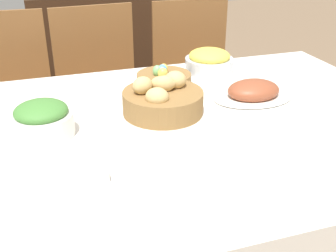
{
  "coord_description": "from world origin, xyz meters",
  "views": [
    {
      "loc": [
        -0.31,
        -1.13,
        1.36
      ],
      "look_at": [
        0.03,
        -0.09,
        0.81
      ],
      "focal_mm": 45.0,
      "sensor_mm": 36.0,
      "label": 1
    }
  ],
  "objects": [
    {
      "name": "dining_table",
      "position": [
        0.0,
        0.0,
        0.39
      ],
      "size": [
        1.85,
        1.14,
        0.77
      ],
      "color": "white",
      "rests_on": "ground"
    },
    {
      "name": "chair_far_right",
      "position": [
        0.5,
        0.89,
        0.52
      ],
      "size": [
        0.44,
        0.44,
        0.97
      ],
      "rotation": [
        0.0,
        0.0,
        -0.05
      ],
      "color": "brown",
      "rests_on": "ground"
    },
    {
      "name": "chair_far_left",
      "position": [
        -0.47,
        0.89,
        0.52
      ],
      "size": [
        0.44,
        0.44,
        0.97
      ],
      "rotation": [
        0.0,
        0.0,
        -0.06
      ],
      "color": "brown",
      "rests_on": "ground"
    },
    {
      "name": "chair_far_center",
      "position": [
        -0.02,
        0.89,
        0.52
      ],
      "size": [
        0.45,
        0.45,
        0.97
      ],
      "rotation": [
        0.0,
        0.0,
        0.06
      ],
      "color": "brown",
      "rests_on": "ground"
    },
    {
      "name": "sideboard",
      "position": [
        0.25,
        1.77,
        0.46
      ],
      "size": [
        1.18,
        0.44,
        0.92
      ],
      "color": "#3D2616",
      "rests_on": "ground"
    },
    {
      "name": "bread_basket",
      "position": [
        0.06,
        0.09,
        0.82
      ],
      "size": [
        0.27,
        0.27,
        0.13
      ],
      "color": "olive",
      "rests_on": "dining_table"
    },
    {
      "name": "egg_basket",
      "position": [
        0.15,
        0.36,
        0.8
      ],
      "size": [
        0.21,
        0.21,
        0.08
      ],
      "color": "olive",
      "rests_on": "dining_table"
    },
    {
      "name": "ham_platter",
      "position": [
        0.41,
        0.11,
        0.8
      ],
      "size": [
        0.3,
        0.21,
        0.07
      ],
      "color": "white",
      "rests_on": "dining_table"
    },
    {
      "name": "green_salad_bowl",
      "position": [
        -0.32,
        0.05,
        0.83
      ],
      "size": [
        0.19,
        0.19,
        0.11
      ],
      "color": "white",
      "rests_on": "dining_table"
    },
    {
      "name": "pineapple_bowl",
      "position": [
        0.37,
        0.43,
        0.82
      ],
      "size": [
        0.2,
        0.2,
        0.1
      ],
      "color": "silver",
      "rests_on": "dining_table"
    },
    {
      "name": "dinner_plate",
      "position": [
        0.05,
        -0.38,
        0.78
      ],
      "size": [
        0.24,
        0.24,
        0.01
      ],
      "color": "white",
      "rests_on": "dining_table"
    },
    {
      "name": "fork",
      "position": [
        -0.09,
        -0.38,
        0.78
      ],
      "size": [
        0.01,
        0.17,
        0.0
      ],
      "rotation": [
        0.0,
        0.0,
        0.01
      ],
      "color": "silver",
      "rests_on": "dining_table"
    },
    {
      "name": "knife",
      "position": [
        0.2,
        -0.38,
        0.78
      ],
      "size": [
        0.01,
        0.17,
        0.0
      ],
      "rotation": [
        0.0,
        0.0,
        0.01
      ],
      "color": "silver",
      "rests_on": "dining_table"
    },
    {
      "name": "spoon",
      "position": [
        0.23,
        -0.38,
        0.78
      ],
      "size": [
        0.01,
        0.17,
        0.0
      ],
      "rotation": [
        0.0,
        0.0,
        -0.01
      ],
      "color": "silver",
      "rests_on": "dining_table"
    },
    {
      "name": "drinking_cup",
      "position": [
        0.28,
        -0.24,
        0.81
      ],
      "size": [
        0.08,
        0.08,
        0.08
      ],
      "color": "silver",
      "rests_on": "dining_table"
    },
    {
      "name": "butter_dish",
      "position": [
        -0.23,
        -0.23,
        0.79
      ],
      "size": [
        0.1,
        0.06,
        0.03
      ],
      "color": "white",
      "rests_on": "dining_table"
    }
  ]
}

